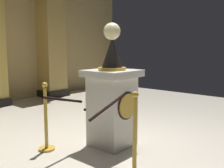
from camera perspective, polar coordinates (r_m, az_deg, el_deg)
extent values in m
plane|color=beige|center=(4.43, -1.43, -11.89)|extent=(10.02, 10.02, 0.00)
cube|color=silver|center=(4.07, 0.00, -5.85)|extent=(0.56, 0.56, 1.06)
cube|color=silver|center=(3.97, 0.00, 2.30)|extent=(0.70, 0.70, 0.10)
cylinder|color=gold|center=(3.86, 3.33, -4.69)|extent=(0.36, 0.03, 0.36)
cylinder|color=black|center=(3.87, 3.21, -4.67)|extent=(0.41, 0.01, 0.41)
cylinder|color=gold|center=(3.97, 0.00, 3.30)|extent=(0.42, 0.42, 0.04)
cone|color=black|center=(3.95, 0.00, 6.77)|extent=(0.31, 0.31, 0.44)
cylinder|color=gold|center=(3.96, 0.00, 9.84)|extent=(0.03, 0.03, 0.06)
sphere|color=beige|center=(3.96, 0.00, 11.20)|extent=(0.25, 0.25, 0.25)
cylinder|color=gold|center=(4.15, -13.74, -13.27)|extent=(0.24, 0.24, 0.03)
cylinder|color=gold|center=(4.01, -13.95, -7.30)|extent=(0.05, 0.05, 0.92)
sphere|color=gold|center=(3.91, -14.19, -0.18)|extent=(0.08, 0.08, 0.08)
cylinder|color=gold|center=(3.13, 4.88, -11.39)|extent=(0.05, 0.05, 0.93)
sphere|color=gold|center=(3.01, 4.99, -2.27)|extent=(0.08, 0.08, 0.08)
cylinder|color=black|center=(3.68, -10.25, -3.32)|extent=(0.74, 0.13, 0.21)
cylinder|color=black|center=(3.23, -0.78, -4.79)|extent=(0.74, 0.13, 0.21)
sphere|color=black|center=(3.46, -5.81, -5.48)|extent=(0.04, 0.04, 0.04)
cube|color=black|center=(8.47, -12.62, -1.78)|extent=(0.77, 0.77, 0.20)
cube|color=tan|center=(8.35, -12.96, 9.08)|extent=(0.67, 0.67, 3.39)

